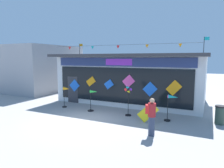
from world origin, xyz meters
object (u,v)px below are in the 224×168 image
at_px(wind_spinner_far_left, 66,93).
at_px(display_kite_on_ground, 148,112).
at_px(kite_shop_building, 133,77).
at_px(trash_bin, 220,115).
at_px(wind_spinner_left, 92,99).
at_px(person_near_camera, 151,116).
at_px(wind_spinner_center_right, 171,103).
at_px(wind_spinner_center_left, 128,97).

height_order(wind_spinner_far_left, display_kite_on_ground, wind_spinner_far_left).
xyz_separation_m(kite_shop_building, display_kite_on_ground, (2.73, -5.10, -1.29)).
distance_m(wind_spinner_far_left, trash_bin, 9.46).
xyz_separation_m(wind_spinner_left, display_kite_on_ground, (3.84, -0.73, -0.27)).
distance_m(kite_shop_building, display_kite_on_ground, 5.93).
distance_m(wind_spinner_far_left, person_near_camera, 7.07).
bearing_deg(wind_spinner_far_left, wind_spinner_center_right, -0.26).
distance_m(wind_spinner_left, trash_bin, 7.29).
height_order(person_near_camera, trash_bin, person_near_camera).
xyz_separation_m(kite_shop_building, person_near_camera, (3.34, -6.76, -0.97)).
xyz_separation_m(wind_spinner_far_left, trash_bin, (9.42, 0.58, -0.55)).
bearing_deg(wind_spinner_left, wind_spinner_center_left, 1.19).
xyz_separation_m(person_near_camera, trash_bin, (2.81, 3.06, -0.39)).
bearing_deg(wind_spinner_far_left, person_near_camera, -20.55).
relative_size(person_near_camera, trash_bin, 1.71).
height_order(kite_shop_building, wind_spinner_far_left, kite_shop_building).
bearing_deg(wind_spinner_center_left, wind_spinner_far_left, 179.49).
relative_size(wind_spinner_center_right, display_kite_on_ground, 1.38).
relative_size(wind_spinner_far_left, wind_spinner_left, 1.04).
bearing_deg(wind_spinner_left, trash_bin, 5.28).
relative_size(kite_shop_building, display_kite_on_ground, 10.54).
distance_m(kite_shop_building, wind_spinner_center_right, 5.80).
xyz_separation_m(wind_spinner_far_left, wind_spinner_center_right, (7.05, -0.03, -0.05)).
xyz_separation_m(wind_spinner_left, wind_spinner_center_right, (4.88, 0.06, 0.16)).
height_order(wind_spinner_left, display_kite_on_ground, wind_spinner_left).
bearing_deg(wind_spinner_far_left, trash_bin, 3.52).
bearing_deg(person_near_camera, kite_shop_building, 12.91).
bearing_deg(wind_spinner_left, person_near_camera, -28.25).
xyz_separation_m(wind_spinner_center_right, display_kite_on_ground, (-1.04, -0.79, -0.43)).
height_order(kite_shop_building, wind_spinner_center_right, kite_shop_building).
distance_m(kite_shop_building, person_near_camera, 7.61).
xyz_separation_m(wind_spinner_left, wind_spinner_center_left, (2.41, 0.05, 0.32)).
bearing_deg(display_kite_on_ground, kite_shop_building, 118.17).
xyz_separation_m(kite_shop_building, trash_bin, (6.15, -3.70, -1.36)).
xyz_separation_m(wind_spinner_far_left, person_near_camera, (6.62, -2.48, -0.16)).
bearing_deg(kite_shop_building, wind_spinner_left, -104.17).
relative_size(kite_shop_building, wind_spinner_center_right, 7.66).
relative_size(wind_spinner_left, display_kite_on_ground, 1.31).
height_order(kite_shop_building, trash_bin, kite_shop_building).
height_order(wind_spinner_center_left, wind_spinner_center_right, wind_spinner_center_left).
xyz_separation_m(wind_spinner_left, trash_bin, (7.25, 0.67, -0.34)).
distance_m(kite_shop_building, wind_spinner_center_left, 4.57).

